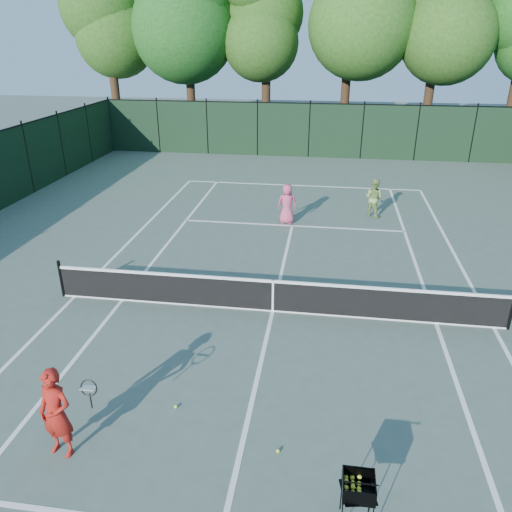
# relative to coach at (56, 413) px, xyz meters

# --- Properties ---
(ground) EXTENTS (90.00, 90.00, 0.00)m
(ground) POSITION_rel_coach_xyz_m (3.03, 5.27, -0.84)
(ground) COLOR #4A5A4F
(ground) RESTS_ON ground
(sideline_doubles_left) EXTENTS (0.10, 23.77, 0.01)m
(sideline_doubles_left) POSITION_rel_coach_xyz_m (-2.46, 5.27, -0.84)
(sideline_doubles_left) COLOR white
(sideline_doubles_left) RESTS_ON ground
(sideline_doubles_right) EXTENTS (0.10, 23.77, 0.01)m
(sideline_doubles_right) POSITION_rel_coach_xyz_m (8.51, 5.27, -0.84)
(sideline_doubles_right) COLOR white
(sideline_doubles_right) RESTS_ON ground
(sideline_singles_left) EXTENTS (0.10, 23.77, 0.01)m
(sideline_singles_left) POSITION_rel_coach_xyz_m (-1.09, 5.27, -0.84)
(sideline_singles_left) COLOR white
(sideline_singles_left) RESTS_ON ground
(sideline_singles_right) EXTENTS (0.10, 23.77, 0.01)m
(sideline_singles_right) POSITION_rel_coach_xyz_m (7.14, 5.27, -0.84)
(sideline_singles_right) COLOR white
(sideline_singles_right) RESTS_ON ground
(baseline_far) EXTENTS (10.97, 0.10, 0.01)m
(baseline_far) POSITION_rel_coach_xyz_m (3.03, 17.16, -0.84)
(baseline_far) COLOR white
(baseline_far) RESTS_ON ground
(service_line_far) EXTENTS (8.23, 0.10, 0.01)m
(service_line_far) POSITION_rel_coach_xyz_m (3.03, 11.67, -0.84)
(service_line_far) COLOR white
(service_line_far) RESTS_ON ground
(center_service_line) EXTENTS (0.10, 12.80, 0.01)m
(center_service_line) POSITION_rel_coach_xyz_m (3.03, 5.27, -0.84)
(center_service_line) COLOR white
(center_service_line) RESTS_ON ground
(tennis_net) EXTENTS (11.69, 0.09, 1.06)m
(tennis_net) POSITION_rel_coach_xyz_m (3.03, 5.27, -0.37)
(tennis_net) COLOR black
(tennis_net) RESTS_ON ground
(fence_far) EXTENTS (24.00, 0.05, 3.00)m
(fence_far) POSITION_rel_coach_xyz_m (3.03, 23.27, 0.66)
(fence_far) COLOR black
(fence_far) RESTS_ON ground
(tree_0) EXTENTS (6.40, 6.40, 13.14)m
(tree_0) POSITION_rel_coach_xyz_m (-9.97, 26.77, 7.31)
(tree_0) COLOR black
(tree_0) RESTS_ON ground
(tree_2) EXTENTS (6.00, 6.00, 12.40)m
(tree_2) POSITION_rel_coach_xyz_m (0.03, 27.07, 6.88)
(tree_2) COLOR black
(tree_2) RESTS_ON ground
(tree_4) EXTENTS (6.20, 6.20, 12.97)m
(tree_4) POSITION_rel_coach_xyz_m (10.03, 26.87, 7.30)
(tree_4) COLOR black
(tree_4) RESTS_ON ground
(coach) EXTENTS (1.00, 0.57, 1.69)m
(coach) POSITION_rel_coach_xyz_m (0.00, 0.00, 0.00)
(coach) COLOR #A61A13
(coach) RESTS_ON ground
(player_pink) EXTENTS (0.75, 0.50, 1.51)m
(player_pink) POSITION_rel_coach_xyz_m (2.79, 11.97, -0.09)
(player_pink) COLOR #C34569
(player_pink) RESTS_ON ground
(player_green) EXTENTS (0.93, 0.88, 1.51)m
(player_green) POSITION_rel_coach_xyz_m (6.07, 13.22, -0.09)
(player_green) COLOR #83A753
(player_green) RESTS_ON ground
(ball_hopper) EXTENTS (0.55, 0.55, 0.89)m
(ball_hopper) POSITION_rel_coach_xyz_m (4.93, -0.67, -0.10)
(ball_hopper) COLOR black
(ball_hopper) RESTS_ON ground
(loose_ball_near_cart) EXTENTS (0.07, 0.07, 0.07)m
(loose_ball_near_cart) POSITION_rel_coach_xyz_m (3.67, 0.52, -0.81)
(loose_ball_near_cart) COLOR #C3E32E
(loose_ball_near_cart) RESTS_ON ground
(loose_ball_midcourt) EXTENTS (0.07, 0.07, 0.07)m
(loose_ball_midcourt) POSITION_rel_coach_xyz_m (1.60, 1.35, -0.81)
(loose_ball_midcourt) COLOR #C9EF30
(loose_ball_midcourt) RESTS_ON ground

